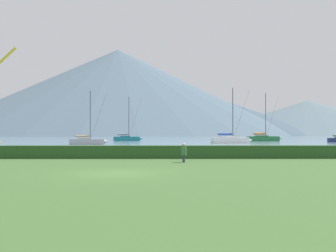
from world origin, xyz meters
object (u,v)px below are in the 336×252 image
sailboat_slip_0 (264,138)px  person_seated_viewer (184,152)px  sailboat_slip_1 (88,141)px  sailboat_slip_4 (230,140)px  sailboat_slip_2 (127,138)px

sailboat_slip_0 → person_seated_viewer: bearing=-117.5°
sailboat_slip_1 → sailboat_slip_4: bearing=11.9°
sailboat_slip_4 → sailboat_slip_0: bearing=51.1°
sailboat_slip_1 → sailboat_slip_4: size_ratio=0.85×
sailboat_slip_1 → person_seated_viewer: (14.49, -40.63, 0.12)m
sailboat_slip_0 → sailboat_slip_4: bearing=-129.9°
sailboat_slip_4 → person_seated_viewer: 50.94m
sailboat_slip_2 → sailboat_slip_4: sailboat_slip_2 is taller
sailboat_slip_4 → sailboat_slip_1: bearing=-169.0°
sailboat_slip_1 → sailboat_slip_2: (3.41, 32.48, 0.09)m
sailboat_slip_0 → person_seated_viewer: (-22.83, -68.84, -0.03)m
sailboat_slip_0 → sailboat_slip_2: bearing=163.7°
sailboat_slip_0 → sailboat_slip_2: (-33.91, 4.27, -0.07)m
sailboat_slip_1 → person_seated_viewer: bearing=-77.6°
sailboat_slip_0 → sailboat_slip_1: size_ratio=1.28×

